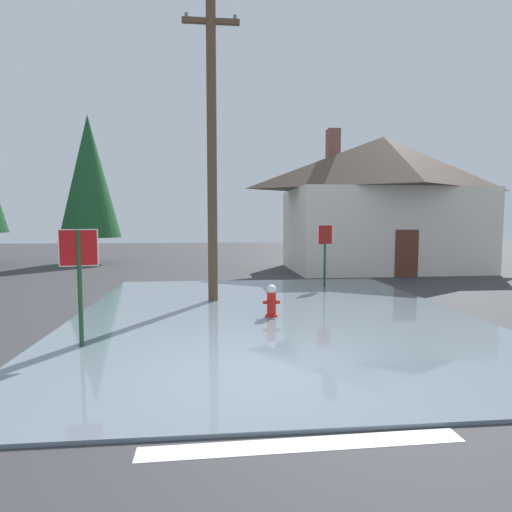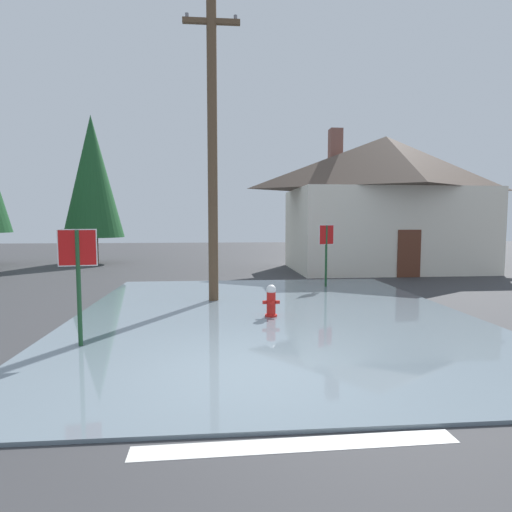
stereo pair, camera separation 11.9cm
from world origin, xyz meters
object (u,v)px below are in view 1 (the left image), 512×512
Objects in this scene: fire_hydrant at (271,302)px; stop_sign_far at (325,243)px; house at (382,201)px; utility_pole at (212,148)px; stop_sign_near at (79,265)px; pine_tree_tall_left at (89,177)px.

stop_sign_far is at bearing 60.76° from fire_hydrant.
fire_hydrant is 0.09× the size of house.
utility_pole is 11.05m from house.
house is at bearing 55.47° from fire_hydrant.
stop_sign_near is 0.26× the size of utility_pole.
utility_pole reaches higher than stop_sign_near.
house reaches higher than stop_sign_far.
stop_sign_far is at bearing -42.30° from pine_tree_tall_left.
fire_hydrant is (3.84, 2.09, -1.17)m from stop_sign_near.
utility_pole reaches higher than fire_hydrant.
stop_sign_near is 0.27× the size of pine_tree_tall_left.
house is 1.16× the size of pine_tree_tall_left.
pine_tree_tall_left reaches higher than house.
fire_hydrant is 0.10× the size of utility_pole.
pine_tree_tall_left reaches higher than stop_sign_near.
stop_sign_near is at bearing -151.38° from fire_hydrant.
utility_pole is 0.90× the size of house.
fire_hydrant is at bearing -124.53° from house.
utility_pole is at bearing 60.84° from stop_sign_near.
stop_sign_far reaches higher than fire_hydrant.
fire_hydrant is 5.27m from stop_sign_far.
pine_tree_tall_left is (-4.33, 16.29, 3.21)m from stop_sign_near.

